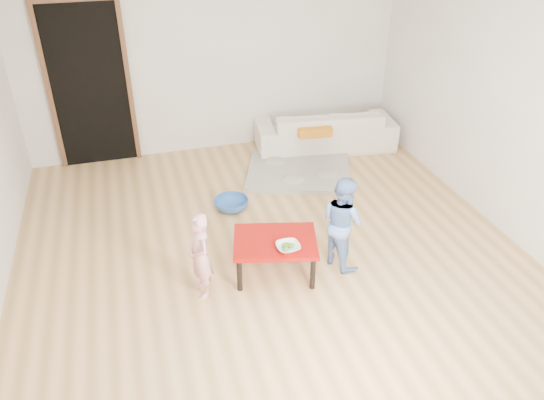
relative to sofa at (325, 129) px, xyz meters
name	(u,v)px	position (x,y,z in m)	size (l,w,h in m)	color
floor	(267,244)	(-1.42, -2.05, -0.28)	(5.00, 5.00, 0.01)	#B0864B
back_wall	(214,55)	(-1.42, 0.45, 1.02)	(5.00, 0.02, 2.60)	white
right_wall	(500,101)	(1.08, -2.05, 1.02)	(0.02, 5.00, 2.60)	white
doorway	(90,87)	(-3.02, 0.43, 0.75)	(1.02, 0.08, 2.11)	brown
sofa	(325,129)	(0.00, 0.00, 0.00)	(1.91, 0.75, 0.56)	white
cushion	(313,128)	(-0.28, -0.26, 0.15)	(0.45, 0.40, 0.12)	orange
red_table	(275,257)	(-1.47, -2.52, -0.09)	(0.77, 0.58, 0.38)	#970C08
bowl	(288,247)	(-1.40, -2.70, 0.13)	(0.21, 0.21, 0.05)	white
broccoli	(288,247)	(-1.40, -2.70, 0.13)	(0.12, 0.12, 0.06)	#2D5919
child_pink	(200,256)	(-2.19, -2.61, 0.13)	(0.30, 0.20, 0.83)	#FD7381
child_blue	(342,222)	(-0.82, -2.54, 0.19)	(0.46, 0.36, 0.94)	#597ECE
basin	(231,204)	(-1.62, -1.27, -0.22)	(0.39, 0.39, 0.12)	#2C5DA8
blanket	(299,172)	(-0.61, -0.67, -0.25)	(1.29, 1.07, 0.06)	#ACA798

